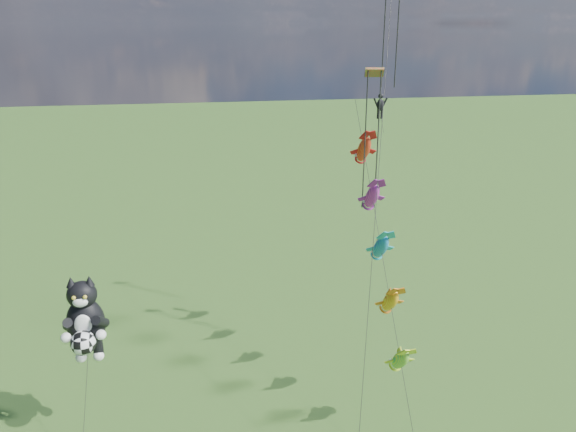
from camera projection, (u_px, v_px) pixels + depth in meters
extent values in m
cylinder|color=black|center=(85.00, 410.00, 30.59)|extent=(0.65, 2.69, 5.82)
ellipsoid|color=black|center=(86.00, 323.00, 30.71)|extent=(2.37, 2.08, 3.01)
ellipsoid|color=black|center=(82.00, 295.00, 30.04)|extent=(1.86, 1.74, 1.52)
cone|color=black|center=(71.00, 282.00, 29.70)|extent=(0.62, 0.62, 0.56)
cone|color=black|center=(89.00, 280.00, 29.85)|extent=(0.62, 0.62, 0.56)
ellipsoid|color=white|center=(80.00, 302.00, 29.51)|extent=(0.85, 0.55, 0.55)
ellipsoid|color=white|center=(83.00, 325.00, 29.96)|extent=(0.99, 0.54, 1.24)
sphere|color=gold|center=(74.00, 298.00, 29.31)|extent=(0.23, 0.23, 0.23)
sphere|color=gold|center=(85.00, 297.00, 29.40)|extent=(0.23, 0.23, 0.23)
sphere|color=white|center=(66.00, 338.00, 29.72)|extent=(0.56, 0.56, 0.56)
sphere|color=white|center=(101.00, 335.00, 30.01)|extent=(0.56, 0.56, 0.56)
sphere|color=white|center=(81.00, 357.00, 31.16)|extent=(0.60, 0.60, 0.60)
sphere|color=white|center=(99.00, 356.00, 31.31)|extent=(0.60, 0.60, 0.60)
sphere|color=white|center=(83.00, 343.00, 29.68)|extent=(1.33, 1.33, 1.33)
cylinder|color=black|center=(385.00, 270.00, 33.35)|extent=(0.31, 15.83, 18.02)
ellipsoid|color=green|center=(400.00, 360.00, 31.39)|extent=(0.84, 2.19, 2.33)
ellipsoid|color=yellow|center=(390.00, 301.00, 32.64)|extent=(0.84, 2.19, 2.33)
ellipsoid|color=blue|center=(381.00, 247.00, 33.89)|extent=(0.84, 2.19, 2.33)
ellipsoid|color=#D833B0|center=(372.00, 196.00, 35.13)|extent=(0.84, 2.19, 2.33)
ellipsoid|color=#E55119|center=(364.00, 149.00, 36.38)|extent=(0.84, 2.19, 2.33)
cylinder|color=black|center=(377.00, 199.00, 30.61)|extent=(6.26, 15.92, 27.57)
cube|color=#0F9C37|center=(374.00, 72.00, 33.76)|extent=(1.25, 1.01, 0.59)
cylinder|color=black|center=(365.00, 144.00, 35.12)|extent=(0.08, 0.08, 8.73)
cylinder|color=black|center=(377.00, 144.00, 35.24)|extent=(0.08, 0.08, 8.73)
cylinder|color=black|center=(384.00, 26.00, 35.55)|extent=(0.08, 0.08, 8.07)
cylinder|color=black|center=(397.00, 26.00, 35.69)|extent=(0.08, 0.08, 8.07)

